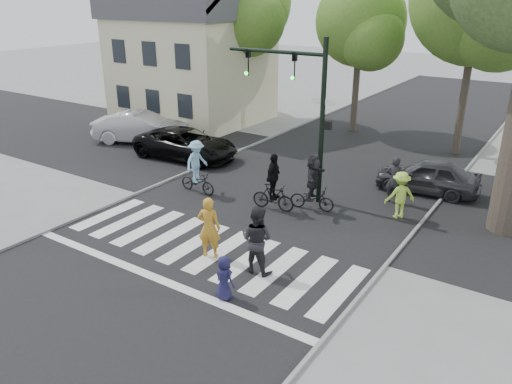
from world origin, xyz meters
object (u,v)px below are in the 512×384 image
Objects in this scene: traffic_signal at (302,97)px; car_grey at (428,176)px; car_silver at (141,127)px; pedestrian_adult at (257,240)px; car_suv at (186,144)px; pedestrian_child at (224,278)px; cyclist_left at (197,170)px; cyclist_right at (313,186)px; cyclist_mid at (273,187)px; pedestrian_woman at (209,227)px.

traffic_signal is 6.06m from car_grey.
car_silver is at bearing -91.12° from car_grey.
car_suv is at bearing -41.45° from pedestrian_adult.
car_suv is at bearing 168.97° from traffic_signal.
pedestrian_child is 0.25× the size of car_silver.
cyclist_left reaches higher than cyclist_right.
cyclist_mid is at bearing -97.14° from traffic_signal.
cyclist_left reaches higher than pedestrian_woman.
cyclist_right is 11.99m from car_silver.
car_silver is at bearing 166.07° from cyclist_right.
traffic_signal is 11.30m from car_silver.
traffic_signal is at bearing 141.68° from cyclist_right.
cyclist_left reaches higher than car_silver.
cyclist_mid is at bearing -46.20° from car_grey.
pedestrian_adult is 0.94× the size of cyclist_mid.
car_silver reaches higher than car_grey.
pedestrian_woman is at bearing -100.59° from cyclist_right.
car_silver is (-10.73, 7.69, -0.13)m from pedestrian_woman.
cyclist_left is 9.06m from car_grey.
pedestrian_adult reaches higher than pedestrian_woman.
pedestrian_child is (1.79, -7.12, -3.29)m from traffic_signal.
car_silver is at bearing 168.77° from traffic_signal.
cyclist_mid is at bearing 3.62° from cyclist_left.
car_silver is (-12.45, 9.24, 0.21)m from pedestrian_child.
car_silver is (-7.09, 3.90, -0.11)m from cyclist_left.
traffic_signal is at bearing -109.84° from pedestrian_woman.
cyclist_mid is 0.41× the size of car_suv.
car_silver is at bearing -56.24° from pedestrian_woman.
cyclist_right is (-0.81, 6.35, 0.32)m from pedestrian_child.
pedestrian_woman is 0.96× the size of pedestrian_adult.
car_suv is (-8.62, 6.86, -0.28)m from pedestrian_adult.
car_suv is (-6.69, 2.91, -0.16)m from cyclist_mid.
pedestrian_child is 15.50m from car_silver.
pedestrian_woman is at bearing -89.24° from traffic_signal.
pedestrian_adult is 0.40× the size of car_silver.
pedestrian_woman is at bearing -0.94° from pedestrian_adult.
pedestrian_adult is (1.65, 0.06, 0.04)m from pedestrian_woman.
traffic_signal reaches higher than pedestrian_child.
car_silver is 14.65m from car_grey.
car_suv is 11.01m from car_grey.
cyclist_right is at bearing 12.52° from cyclist_left.
cyclist_mid reaches higher than cyclist_right.
pedestrian_adult is at bearing -72.63° from traffic_signal.
traffic_signal is at bearing -104.58° from car_suv.
pedestrian_adult is 0.93× the size of cyclist_left.
car_silver reaches higher than car_suv.
pedestrian_adult is (-0.06, 1.60, 0.39)m from pedestrian_child.
cyclist_right is at bearing -41.96° from car_grey.
car_silver is (-3.77, 0.77, 0.10)m from car_suv.
traffic_signal is 6.48m from pedestrian_adult.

